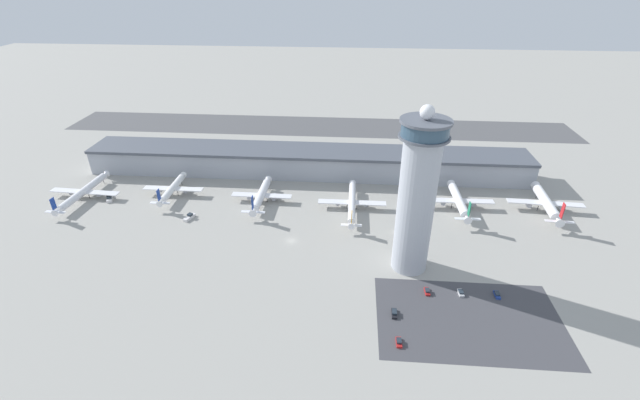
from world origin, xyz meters
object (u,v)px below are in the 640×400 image
(service_truck_catering, at_px, (402,232))
(airplane_gate_bravo, at_px, (172,189))
(airplane_gate_delta, at_px, (352,203))
(car_red_hatchback, at_px, (427,291))
(service_truck_fuel, at_px, (110,198))
(car_grey_coupe, at_px, (399,342))
(airplane_gate_charlie, at_px, (261,195))
(airplane_gate_foxtrot, at_px, (546,203))
(car_navy_sedan, at_px, (497,295))
(airplane_gate_alpha, at_px, (83,192))
(control_tower, at_px, (417,195))
(car_yellow_taxi, at_px, (461,293))
(airplane_gate_echo, at_px, (459,201))
(car_green_van, at_px, (394,313))
(service_truck_baggage, at_px, (190,217))

(service_truck_catering, bearing_deg, airplane_gate_bravo, 166.62)
(airplane_gate_delta, xyz_separation_m, car_red_hatchback, (29.07, -60.15, -3.24))
(service_truck_fuel, xyz_separation_m, car_grey_coupe, (143.02, -85.94, -0.32))
(airplane_gate_charlie, xyz_separation_m, service_truck_catering, (69.90, -24.93, -2.98))
(airplane_gate_foxtrot, relative_size, service_truck_catering, 5.52)
(service_truck_fuel, distance_m, car_red_hatchback, 166.95)
(car_navy_sedan, bearing_deg, airplane_gate_bravo, 155.90)
(service_truck_fuel, height_order, car_red_hatchback, service_truck_fuel)
(airplane_gate_bravo, distance_m, car_red_hatchback, 140.96)
(airplane_gate_foxtrot, distance_m, car_grey_coupe, 121.13)
(airplane_gate_alpha, bearing_deg, car_navy_sedan, -17.21)
(control_tower, bearing_deg, car_yellow_taxi, -41.47)
(airplane_gate_echo, distance_m, car_green_van, 85.98)
(airplane_gate_charlie, bearing_deg, car_red_hatchback, -40.17)
(service_truck_baggage, xyz_separation_m, car_grey_coupe, (94.80, -70.76, -0.26))
(airplane_gate_charlie, relative_size, airplane_gate_echo, 0.98)
(service_truck_fuel, bearing_deg, car_yellow_taxi, -19.66)
(service_truck_baggage, height_order, car_navy_sedan, service_truck_baggage)
(airplane_gate_bravo, distance_m, airplane_gate_foxtrot, 190.76)
(car_navy_sedan, bearing_deg, airplane_gate_echo, 91.44)
(airplane_gate_delta, distance_m, service_truck_baggage, 79.88)
(service_truck_catering, bearing_deg, airplane_gate_foxtrot, 20.06)
(airplane_gate_alpha, distance_m, service_truck_baggage, 63.98)
(car_navy_sedan, relative_size, car_red_hatchback, 1.00)
(car_grey_coupe, bearing_deg, airplane_gate_delta, 100.83)
(airplane_gate_alpha, relative_size, service_truck_catering, 6.32)
(airplane_gate_delta, bearing_deg, car_green_van, -77.68)
(airplane_gate_alpha, height_order, car_grey_coupe, airplane_gate_alpha)
(airplane_gate_echo, xyz_separation_m, car_yellow_taxi, (-11.64, -64.57, -4.14))
(service_truck_baggage, bearing_deg, car_green_van, -31.46)
(service_truck_catering, distance_m, car_navy_sedan, 50.10)
(airplane_gate_alpha, bearing_deg, car_grey_coupe, -28.83)
(car_yellow_taxi, relative_size, car_navy_sedan, 0.96)
(car_navy_sedan, bearing_deg, car_yellow_taxi, 179.90)
(service_truck_catering, relative_size, car_grey_coupe, 1.67)
(airplane_gate_alpha, xyz_separation_m, service_truck_baggage, (61.98, -15.55, -3.08))
(airplane_gate_charlie, bearing_deg, airplane_gate_echo, 0.46)
(service_truck_baggage, distance_m, car_red_hatchback, 116.55)
(airplane_gate_echo, xyz_separation_m, airplane_gate_foxtrot, (42.76, 0.84, 0.10))
(airplane_gate_bravo, relative_size, car_green_van, 7.03)
(service_truck_baggage, xyz_separation_m, car_yellow_taxi, (119.91, -44.88, -0.29))
(airplane_gate_alpha, relative_size, airplane_gate_delta, 1.01)
(airplane_gate_foxtrot, bearing_deg, airplane_gate_alpha, -178.79)
(car_green_van, bearing_deg, airplane_gate_charlie, 129.28)
(control_tower, xyz_separation_m, airplane_gate_delta, (-23.67, 44.14, -28.89))
(airplane_gate_alpha, height_order, service_truck_fuel, airplane_gate_alpha)
(airplane_gate_bravo, bearing_deg, car_green_van, -35.75)
(airplane_gate_delta, relative_size, airplane_gate_echo, 1.16)
(airplane_gate_bravo, height_order, car_green_van, airplane_gate_bravo)
(service_truck_fuel, distance_m, car_green_van, 160.04)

